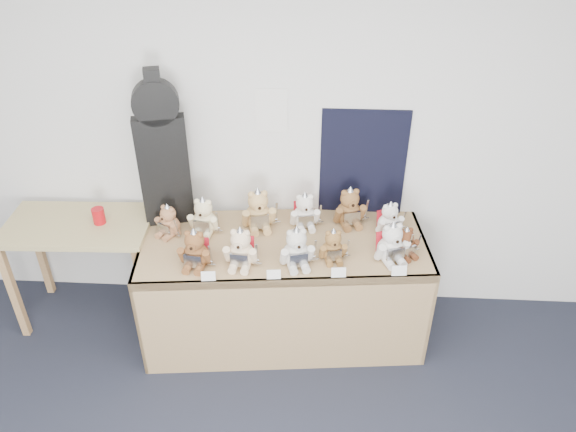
# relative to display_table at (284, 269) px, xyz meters

# --- Properties ---
(room_shell) EXTENTS (6.00, 6.00, 6.00)m
(room_shell) POSITION_rel_display_table_xyz_m (-0.11, 0.49, 0.92)
(room_shell) COLOR white
(room_shell) RESTS_ON floor
(display_table) EXTENTS (1.96, 0.98, 0.79)m
(display_table) POSITION_rel_display_table_xyz_m (0.00, 0.00, 0.00)
(display_table) COLOR olive
(display_table) RESTS_ON floor
(side_table) EXTENTS (1.01, 0.58, 0.82)m
(side_table) POSITION_rel_display_table_xyz_m (-1.43, 0.17, 0.07)
(side_table) COLOR #927E4E
(side_table) RESTS_ON floor
(guitar_case) EXTENTS (0.34, 0.18, 1.08)m
(guitar_case) POSITION_rel_display_table_xyz_m (-0.81, 0.29, 0.70)
(guitar_case) COLOR black
(guitar_case) RESTS_ON display_table
(navy_board) EXTENTS (0.58, 0.03, 0.77)m
(navy_board) POSITION_rel_display_table_xyz_m (0.51, 0.49, 0.56)
(navy_board) COLOR black
(navy_board) RESTS_ON display_table
(red_cup) EXTENTS (0.08, 0.08, 0.11)m
(red_cup) POSITION_rel_display_table_xyz_m (-1.27, 0.18, 0.26)
(red_cup) COLOR #B00B12
(red_cup) RESTS_ON side_table
(teddy_front_far_left) EXTENTS (0.24, 0.20, 0.29)m
(teddy_front_far_left) POSITION_rel_display_table_xyz_m (-0.53, -0.20, 0.28)
(teddy_front_far_left) COLOR brown
(teddy_front_far_left) RESTS_ON display_table
(teddy_front_left) EXTENTS (0.24, 0.21, 0.29)m
(teddy_front_left) POSITION_rel_display_table_xyz_m (-0.25, -0.18, 0.29)
(teddy_front_left) COLOR beige
(teddy_front_left) RESTS_ON display_table
(teddy_front_centre) EXTENTS (0.25, 0.22, 0.30)m
(teddy_front_centre) POSITION_rel_display_table_xyz_m (0.09, -0.16, 0.29)
(teddy_front_centre) COLOR beige
(teddy_front_centre) RESTS_ON display_table
(teddy_front_right) EXTENTS (0.20, 0.17, 0.24)m
(teddy_front_right) POSITION_rel_display_table_xyz_m (0.31, -0.09, 0.27)
(teddy_front_right) COLOR brown
(teddy_front_right) RESTS_ON display_table
(teddy_front_far_right) EXTENTS (0.25, 0.23, 0.30)m
(teddy_front_far_right) POSITION_rel_display_table_xyz_m (0.68, -0.07, 0.29)
(teddy_front_far_right) COLOR silver
(teddy_front_far_right) RESTS_ON display_table
(teddy_front_end) EXTENTS (0.19, 0.19, 0.23)m
(teddy_front_end) POSITION_rel_display_table_xyz_m (0.77, -0.02, 0.26)
(teddy_front_end) COLOR #59321E
(teddy_front_end) RESTS_ON display_table
(teddy_back_left) EXTENTS (0.24, 0.20, 0.29)m
(teddy_back_left) POSITION_rel_display_table_xyz_m (-0.55, 0.16, 0.28)
(teddy_back_left) COLOR #F4E6B2
(teddy_back_left) RESTS_ON display_table
(teddy_back_centre_left) EXTENTS (0.27, 0.24, 0.32)m
(teddy_back_centre_left) POSITION_rel_display_table_xyz_m (-0.19, 0.24, 0.30)
(teddy_back_centre_left) COLOR tan
(teddy_back_centre_left) RESTS_ON display_table
(teddy_back_centre_right) EXTENTS (0.23, 0.21, 0.28)m
(teddy_back_centre_right) POSITION_rel_display_table_xyz_m (0.13, 0.27, 0.28)
(teddy_back_centre_right) COLOR white
(teddy_back_centre_right) RESTS_ON display_table
(teddy_back_right) EXTENTS (0.26, 0.23, 0.30)m
(teddy_back_right) POSITION_rel_display_table_xyz_m (0.43, 0.32, 0.29)
(teddy_back_right) COLOR brown
(teddy_back_right) RESTS_ON display_table
(teddy_back_end) EXTENTS (0.21, 0.20, 0.25)m
(teddy_back_end) POSITION_rel_display_table_xyz_m (0.69, 0.23, 0.27)
(teddy_back_end) COLOR white
(teddy_back_end) RESTS_ON display_table
(teddy_back_far_left) EXTENTS (0.20, 0.20, 0.25)m
(teddy_back_far_left) POSITION_rel_display_table_xyz_m (-0.78, 0.12, 0.27)
(teddy_back_far_left) COLOR #9B6A48
(teddy_back_far_left) RESTS_ON display_table
(entry_card_a) EXTENTS (0.09, 0.03, 0.06)m
(entry_card_a) POSITION_rel_display_table_xyz_m (-0.43, -0.35, 0.20)
(entry_card_a) COLOR silver
(entry_card_a) RESTS_ON display_table
(entry_card_b) EXTENTS (0.09, 0.03, 0.06)m
(entry_card_b) POSITION_rel_display_table_xyz_m (-0.04, -0.31, 0.20)
(entry_card_b) COLOR silver
(entry_card_b) RESTS_ON display_table
(entry_card_c) EXTENTS (0.09, 0.03, 0.06)m
(entry_card_c) POSITION_rel_display_table_xyz_m (0.35, -0.27, 0.20)
(entry_card_c) COLOR silver
(entry_card_c) RESTS_ON display_table
(entry_card_d) EXTENTS (0.09, 0.03, 0.07)m
(entry_card_d) POSITION_rel_display_table_xyz_m (0.72, -0.23, 0.20)
(entry_card_d) COLOR silver
(entry_card_d) RESTS_ON display_table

